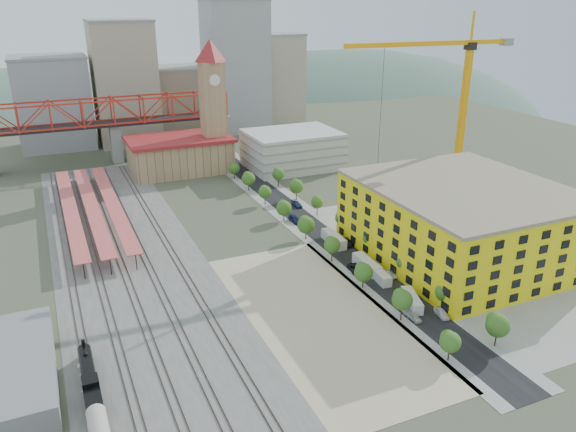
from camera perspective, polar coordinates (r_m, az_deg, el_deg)
name	(u,v)px	position (r m, az deg, el deg)	size (l,w,h in m)	color
ground	(278,253)	(145.58, -1.06, -3.78)	(400.00, 400.00, 0.00)	#474C38
ballast_strip	(125,251)	(152.86, -16.25, -3.40)	(36.00, 165.00, 0.06)	#605E59
dirt_lot	(319,315)	(118.92, 3.16, -10.02)	(28.00, 67.00, 0.06)	tan
street_asphalt	(308,223)	(164.15, 2.04, -0.76)	(12.00, 170.00, 0.06)	black
sidewalk_west	(291,226)	(161.99, 0.29, -1.06)	(3.00, 170.00, 0.04)	gray
sidewalk_east	(325,221)	(166.48, 3.74, -0.47)	(3.00, 170.00, 0.04)	gray
construction_pad	(467,253)	(152.82, 17.77, -3.59)	(50.00, 90.00, 0.06)	gray
rail_tracks	(118,251)	(152.64, -16.92, -3.46)	(26.56, 160.00, 0.18)	#382B23
platform_canopies	(91,206)	(176.52, -19.34, 1.00)	(16.00, 80.00, 4.12)	#DA545B
station_hall	(180,154)	(215.77, -10.91, 6.19)	(38.00, 24.00, 13.10)	tan
clock_tower	(212,93)	(212.50, -7.72, 12.24)	(12.00, 12.00, 52.00)	tan
parking_garage	(293,149)	(217.35, 0.47, 6.78)	(34.00, 26.00, 14.00)	silver
truss_bridge	(113,115)	(231.95, -17.36, 9.76)	(94.00, 9.60, 25.60)	gray
construction_building	(462,221)	(147.34, 17.30, -0.50)	(44.60, 50.60, 18.80)	yellow
street_trees	(324,236)	(155.95, 3.64, -2.04)	(15.40, 124.40, 8.00)	#2A641E
skyline	(173,86)	(272.96, -11.64, 12.76)	(133.00, 46.00, 60.00)	#9EA0A3
distant_hills	(197,202)	(418.08, -9.22, 1.37)	(647.00, 264.00, 227.00)	#4C6B59
locomotive	(89,378)	(104.15, -19.53, -15.26)	(2.63, 20.32, 5.08)	black
tower_crane	(455,92)	(175.72, 16.59, 12.03)	(54.47, 5.15, 58.15)	#FEA510
site_trailer_a	(412,300)	(124.44, 12.46, -8.37)	(2.33, 8.85, 2.42)	silver
site_trailer_b	(379,275)	(133.63, 9.23, -5.93)	(2.32, 8.80, 2.41)	silver
site_trailer_c	(367,265)	(137.65, 8.00, -4.93)	(2.63, 9.98, 2.73)	silver
site_trailer_d	(334,239)	(150.70, 4.67, -2.36)	(2.68, 10.17, 2.78)	silver
car_0	(414,317)	(119.63, 12.70, -10.01)	(1.56, 3.89, 1.32)	silver
car_1	(404,309)	(122.06, 11.71, -9.24)	(1.40, 4.01, 1.32)	gray
car_2	(355,269)	(136.72, 6.85, -5.35)	(2.48, 5.38, 1.49)	black
car_3	(295,219)	(164.92, 0.69, -0.36)	(2.19, 5.40, 1.57)	navy
car_4	(442,313)	(122.12, 15.35, -9.53)	(1.78, 4.44, 1.51)	white
car_5	(389,274)	(135.49, 10.26, -5.86)	(1.43, 4.09, 1.35)	#A5A5AA
car_6	(347,242)	(150.81, 6.01, -2.66)	(2.48, 5.38, 1.50)	black
car_7	(297,204)	(177.05, 0.91, 1.19)	(2.08, 5.11, 1.48)	navy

